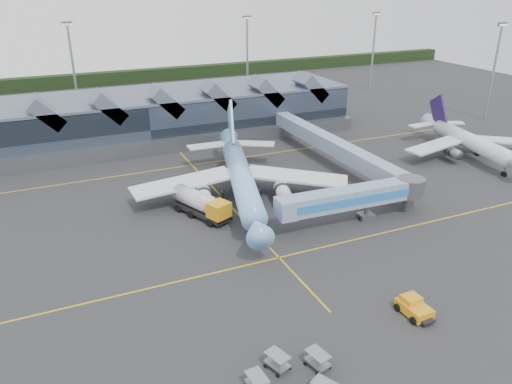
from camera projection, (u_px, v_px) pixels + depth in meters
name	position (u px, v px, depth m)	size (l,w,h in m)	color
ground	(253.00, 230.00, 68.44)	(260.00, 260.00, 0.00)	#28282B
taxi_stripes	(227.00, 202.00, 76.81)	(120.00, 60.00, 0.01)	gold
tree_line_far	(115.00, 78.00, 159.76)	(260.00, 4.00, 4.00)	black
terminal	(140.00, 117.00, 104.25)	(90.00, 22.25, 12.52)	black
light_masts	(229.00, 61.00, 123.90)	(132.40, 42.56, 22.45)	gray
main_airliner	(241.00, 176.00, 76.92)	(33.00, 38.75, 12.66)	#75B6EE
regional_jet	(468.00, 140.00, 95.22)	(26.54, 29.28, 10.07)	silver
jet_bridge	(362.00, 196.00, 69.82)	(23.18, 4.35, 5.29)	#7092BB
fuel_truck	(199.00, 202.00, 71.86)	(6.54, 10.79, 3.70)	black
pushback_tug	(414.00, 307.00, 51.16)	(2.69, 4.17, 1.81)	orange
baggage_carts	(294.00, 380.00, 41.88)	(7.74, 8.22, 1.53)	gray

